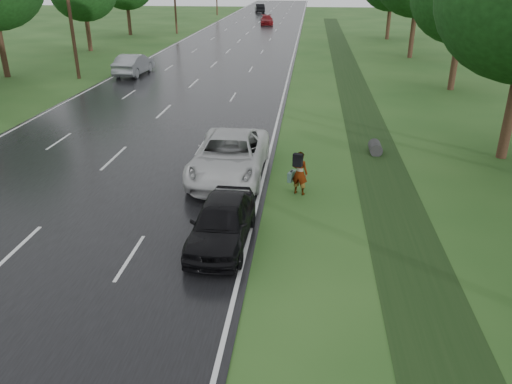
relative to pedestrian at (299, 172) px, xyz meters
The scene contains 13 objects.
ground 9.67m from the pedestrian, 148.08° to the right, with size 220.00×220.00×0.00m, color #264E1C.
road 40.74m from the pedestrian, 101.58° to the left, with size 14.00×180.00×0.04m, color black.
edge_stripe_east 39.94m from the pedestrian, 92.05° to the left, with size 0.12×180.00×0.01m, color silver.
edge_stripe_west 42.61m from the pedestrian, 110.51° to the left, with size 0.12×180.00×0.01m, color silver.
center_line 40.74m from the pedestrian, 101.58° to the left, with size 0.12×180.00×0.01m, color silver.
drainage_ditch 14.04m from the pedestrian, 76.28° to the left, with size 2.20×120.00×0.56m.
utility_pole_mid 26.78m from the pedestrian, 131.12° to the left, with size 1.60×0.26×10.00m.
pedestrian is the anchor object (origin of this frame).
white_pickup 3.12m from the pedestrian, 153.18° to the left, with size 2.76×5.98×1.66m, color silver.
dark_sedan 4.52m from the pedestrian, 118.80° to the right, with size 1.67×4.16×1.42m, color black.
silver_sedan 25.57m from the pedestrian, 122.05° to the left, with size 1.70×4.88×1.61m, color #969A9E.
far_car_red 62.93m from the pedestrian, 96.04° to the left, with size 1.89×4.66×1.35m, color maroon.
far_car_dark 87.51m from the pedestrian, 96.63° to the left, with size 1.69×4.85×1.60m, color black.
Camera 1 is at (8.41, -11.85, 7.57)m, focal length 35.00 mm.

